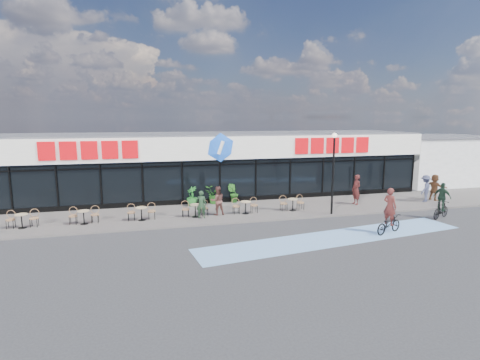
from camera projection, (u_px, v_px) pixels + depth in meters
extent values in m
plane|color=#28282B|center=(248.00, 235.00, 18.52)|extent=(120.00, 120.00, 0.00)
cube|color=#514B48|center=(228.00, 212.00, 22.82)|extent=(44.00, 5.00, 0.10)
cube|color=#6792C4|center=(336.00, 238.00, 18.06)|extent=(14.17, 4.13, 0.01)
cube|color=black|center=(212.00, 175.00, 27.83)|extent=(30.00, 6.00, 3.00)
cube|color=white|center=(212.00, 145.00, 27.32)|extent=(30.60, 6.30, 1.50)
cube|color=#47474C|center=(212.00, 134.00, 27.33)|extent=(30.60, 6.30, 0.10)
cube|color=#0D2894|center=(220.00, 159.00, 24.67)|extent=(30.60, 0.08, 0.18)
cube|color=black|center=(220.00, 165.00, 24.75)|extent=(30.00, 0.06, 0.08)
cube|color=black|center=(220.00, 201.00, 25.16)|extent=(30.00, 0.10, 0.40)
cube|color=#BD070D|center=(89.00, 150.00, 22.36)|extent=(5.63, 0.18, 1.10)
cube|color=#BD070D|center=(332.00, 145.00, 26.23)|extent=(5.63, 0.18, 1.10)
ellipsoid|color=blue|center=(221.00, 148.00, 24.30)|extent=(1.90, 0.24, 1.90)
cylinder|color=black|center=(11.00, 191.00, 21.91)|extent=(0.10, 0.10, 3.00)
cylinder|color=black|center=(57.00, 189.00, 22.52)|extent=(0.10, 0.10, 3.00)
cylinder|color=black|center=(101.00, 187.00, 23.12)|extent=(0.10, 0.10, 3.00)
cylinder|color=black|center=(143.00, 185.00, 23.73)|extent=(0.10, 0.10, 3.00)
cylinder|color=black|center=(182.00, 183.00, 24.33)|extent=(0.10, 0.10, 3.00)
cylinder|color=black|center=(220.00, 182.00, 24.94)|extent=(0.10, 0.10, 3.00)
cylinder|color=black|center=(256.00, 180.00, 25.54)|extent=(0.10, 0.10, 3.00)
cylinder|color=black|center=(290.00, 179.00, 26.15)|extent=(0.10, 0.10, 3.00)
cylinder|color=black|center=(323.00, 177.00, 26.75)|extent=(0.10, 0.10, 3.00)
cylinder|color=black|center=(354.00, 176.00, 27.36)|extent=(0.10, 0.10, 3.00)
cylinder|color=black|center=(384.00, 175.00, 27.96)|extent=(0.10, 0.10, 3.00)
cylinder|color=black|center=(413.00, 174.00, 28.57)|extent=(0.10, 0.10, 3.00)
cube|color=white|center=(435.00, 159.00, 33.67)|extent=(9.00, 7.00, 4.00)
cube|color=#47474C|center=(437.00, 137.00, 33.33)|extent=(9.20, 7.20, 0.12)
cylinder|color=black|center=(333.00, 176.00, 21.73)|extent=(0.12, 0.12, 4.53)
sphere|color=#FFF2CC|center=(335.00, 135.00, 21.33)|extent=(0.28, 0.28, 0.28)
cylinder|color=tan|center=(21.00, 214.00, 19.18)|extent=(0.60, 0.60, 0.04)
cylinder|color=black|center=(22.00, 221.00, 19.24)|extent=(0.06, 0.06, 0.70)
cylinder|color=black|center=(22.00, 228.00, 19.30)|extent=(0.40, 0.40, 0.02)
cylinder|color=tan|center=(83.00, 211.00, 19.91)|extent=(0.60, 0.60, 0.04)
cylinder|color=black|center=(84.00, 217.00, 19.97)|extent=(0.06, 0.06, 0.70)
cylinder|color=black|center=(84.00, 224.00, 20.02)|extent=(0.40, 0.40, 0.02)
cylinder|color=tan|center=(141.00, 208.00, 20.63)|extent=(0.60, 0.60, 0.04)
cylinder|color=black|center=(142.00, 214.00, 20.69)|extent=(0.06, 0.06, 0.70)
cylinder|color=black|center=(142.00, 220.00, 20.75)|extent=(0.40, 0.40, 0.02)
cylinder|color=tan|center=(195.00, 205.00, 21.35)|extent=(0.60, 0.60, 0.04)
cylinder|color=black|center=(195.00, 211.00, 21.41)|extent=(0.06, 0.06, 0.70)
cylinder|color=black|center=(195.00, 217.00, 21.47)|extent=(0.40, 0.40, 0.02)
cylinder|color=tan|center=(246.00, 202.00, 22.08)|extent=(0.60, 0.60, 0.04)
cylinder|color=black|center=(246.00, 208.00, 22.13)|extent=(0.06, 0.06, 0.70)
cylinder|color=black|center=(246.00, 213.00, 22.19)|extent=(0.40, 0.40, 0.02)
cylinder|color=tan|center=(293.00, 199.00, 22.80)|extent=(0.60, 0.60, 0.04)
cylinder|color=black|center=(293.00, 205.00, 22.86)|extent=(0.06, 0.06, 0.70)
cylinder|color=black|center=(293.00, 210.00, 22.92)|extent=(0.40, 0.40, 0.02)
imported|color=#1D5117|center=(213.00, 195.00, 24.67)|extent=(1.20, 1.08, 1.17)
imported|color=#19581D|center=(192.00, 196.00, 24.13)|extent=(0.96, 0.96, 1.24)
imported|color=#1A4614|center=(233.00, 193.00, 25.04)|extent=(0.83, 0.76, 1.25)
imported|color=#1D341F|center=(201.00, 204.00, 21.09)|extent=(0.64, 0.48, 1.59)
imported|color=#532F2B|center=(217.00, 201.00, 21.79)|extent=(0.87, 0.70, 1.69)
imported|color=#401817|center=(356.00, 190.00, 24.43)|extent=(0.52, 0.74, 1.96)
imported|color=#50311C|center=(434.00, 187.00, 25.69)|extent=(0.83, 1.74, 1.80)
imported|color=#31364D|center=(425.00, 188.00, 25.21)|extent=(1.35, 1.20, 1.82)
imported|color=black|center=(389.00, 224.00, 18.67)|extent=(1.94, 1.26, 0.96)
imported|color=#501F1C|center=(390.00, 206.00, 18.52)|extent=(0.66, 0.80, 1.87)
imported|color=black|center=(441.00, 210.00, 21.40)|extent=(1.75, 1.13, 1.02)
imported|color=black|center=(442.00, 197.00, 21.27)|extent=(0.75, 1.04, 1.64)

